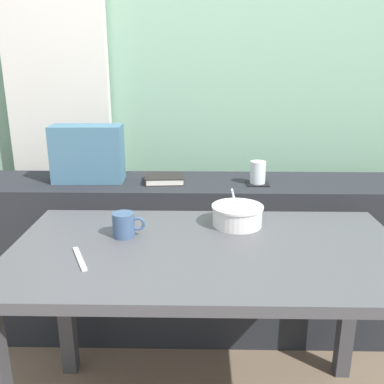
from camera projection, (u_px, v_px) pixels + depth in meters
outdoor_backdrop at (212, 46)px, 2.33m from camera, size 4.80×0.08×2.80m
curtain_left_panel at (56, 75)px, 2.29m from camera, size 0.56×0.06×2.50m
dark_console_ledge at (212, 258)px, 2.09m from camera, size 2.80×0.38×0.78m
breakfast_table at (208, 276)px, 1.42m from camera, size 1.30×0.70×0.74m
coaster_square at (257, 183)px, 1.93m from camera, size 0.10×0.10×0.00m
juice_glass at (258, 173)px, 1.92m from camera, size 0.07×0.07×0.10m
closed_book at (164, 179)px, 1.96m from camera, size 0.19×0.15×0.03m
throw_pillow at (88, 154)px, 1.95m from camera, size 0.32×0.15×0.26m
soup_bowl at (237, 215)px, 1.56m from camera, size 0.19×0.19×0.15m
fork_utensil at (80, 259)px, 1.30m from camera, size 0.09×0.16×0.01m
ceramic_mug at (125, 224)px, 1.46m from camera, size 0.11×0.08×0.08m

